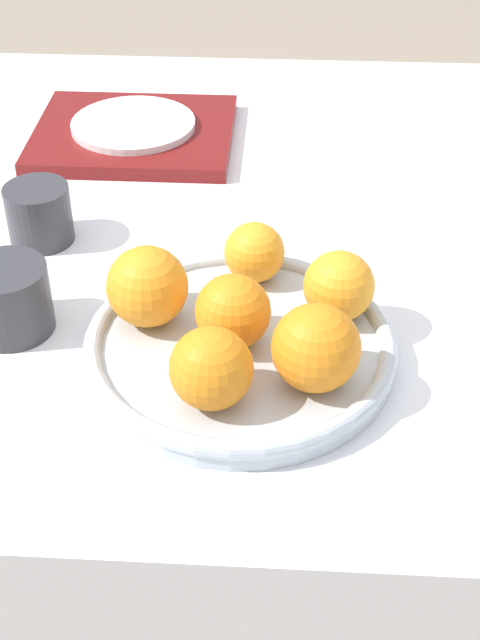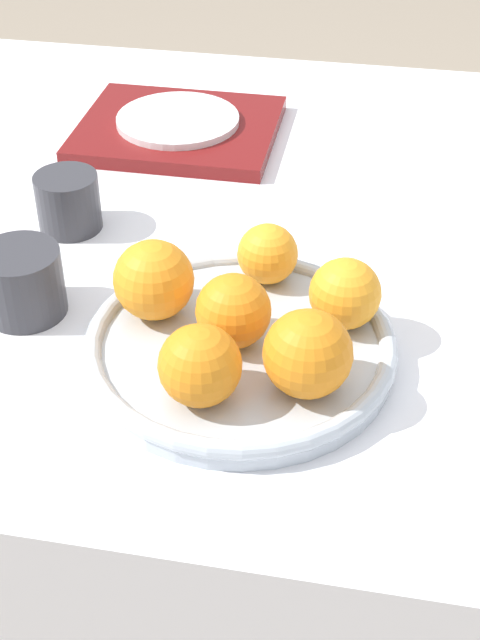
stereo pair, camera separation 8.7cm
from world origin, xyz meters
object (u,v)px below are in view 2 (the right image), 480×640
(fruit_platter, at_px, (240,347))
(orange_2, at_px, (308,354))
(orange_1, at_px, (345,294))
(orange_3, at_px, (268,254))
(orange_0, at_px, (233,311))
(orange_4, at_px, (154,280))
(cup_1, at_px, (22,282))
(serving_tray, at_px, (178,129))
(orange_5, at_px, (200,365))
(side_plate, at_px, (178,120))
(cup_0, at_px, (68,202))

(fruit_platter, height_order, orange_2, orange_2)
(fruit_platter, height_order, orange_1, orange_1)
(orange_3, bearing_deg, fruit_platter, -94.39)
(orange_0, distance_m, orange_4, 0.09)
(fruit_platter, distance_m, cup_1, 0.25)
(orange_4, relative_size, serving_tray, 0.29)
(orange_4, relative_size, orange_5, 1.08)
(orange_0, relative_size, orange_2, 0.90)
(orange_1, bearing_deg, orange_4, -174.40)
(orange_4, distance_m, cup_1, 0.15)
(fruit_platter, height_order, side_plate, same)
(orange_5, bearing_deg, cup_0, 128.02)
(orange_4, height_order, cup_0, orange_4)
(orange_4, height_order, side_plate, orange_4)
(orange_2, distance_m, serving_tray, 0.59)
(orange_1, distance_m, orange_5, 0.18)
(serving_tray, bearing_deg, side_plate, 0.00)
(cup_1, bearing_deg, cup_0, 93.19)
(fruit_platter, xyz_separation_m, orange_2, (0.07, -0.05, 0.05))
(orange_3, distance_m, orange_5, 0.20)
(orange_3, bearing_deg, orange_1, -35.12)
(serving_tray, height_order, side_plate, side_plate)
(cup_0, relative_size, cup_1, 0.88)
(cup_1, bearing_deg, orange_5, -28.97)
(orange_3, height_order, orange_4, orange_4)
(orange_0, xyz_separation_m, orange_5, (-0.01, -0.09, 0.00))
(orange_4, xyz_separation_m, orange_5, (0.07, -0.12, -0.00))
(fruit_platter, bearing_deg, orange_2, -36.62)
(orange_0, bearing_deg, orange_1, 25.57)
(orange_2, bearing_deg, orange_4, 152.56)
(orange_2, height_order, cup_0, orange_2)
(side_plate, bearing_deg, serving_tray, 0.00)
(cup_0, bearing_deg, orange_5, -51.98)
(orange_5, bearing_deg, serving_tray, 105.84)
(fruit_platter, xyz_separation_m, orange_3, (0.01, 0.11, 0.04))
(orange_1, bearing_deg, orange_2, -102.99)
(orange_2, bearing_deg, serving_tray, 115.45)
(fruit_platter, relative_size, orange_5, 4.07)
(fruit_platter, distance_m, orange_3, 0.12)
(fruit_platter, xyz_separation_m, cup_0, (-0.25, 0.21, 0.02))
(orange_5, distance_m, cup_1, 0.25)
(orange_0, bearing_deg, orange_3, 82.00)
(serving_tray, distance_m, side_plate, 0.02)
(fruit_platter, distance_m, orange_2, 0.10)
(orange_2, height_order, orange_5, orange_2)
(orange_3, distance_m, cup_1, 0.26)
(serving_tray, xyz_separation_m, cup_0, (-0.07, -0.27, 0.03))
(fruit_platter, xyz_separation_m, orange_4, (-0.10, 0.03, 0.05))
(serving_tray, bearing_deg, cup_0, -104.67)
(orange_1, bearing_deg, cup_1, -177.58)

